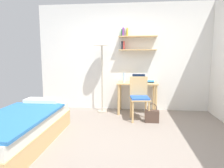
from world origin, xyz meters
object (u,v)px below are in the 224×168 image
(water_bottle, at_px, (124,78))
(handbag, at_px, (152,116))
(desk_chair, at_px, (139,96))
(bed, at_px, (20,129))
(book_stack, at_px, (150,81))
(standing_lamp, at_px, (102,45))
(laptop, at_px, (139,80))
(desk, at_px, (137,89))

(water_bottle, bearing_deg, handbag, -44.54)
(desk_chair, xyz_separation_m, handbag, (0.26, -0.16, -0.37))
(bed, bearing_deg, book_stack, 42.28)
(bed, height_order, handbag, bed)
(bed, relative_size, handbag, 5.08)
(water_bottle, bearing_deg, desk_chair, -51.03)
(bed, xyz_separation_m, standing_lamp, (0.96, 1.89, 1.35))
(handbag, bearing_deg, bed, -149.43)
(standing_lamp, bearing_deg, laptop, 1.20)
(book_stack, bearing_deg, desk_chair, -117.61)
(desk, relative_size, laptop, 2.76)
(desk, height_order, desk_chair, desk_chair)
(bed, relative_size, desk, 2.16)
(standing_lamp, bearing_deg, book_stack, 1.08)
(standing_lamp, distance_m, water_bottle, 0.91)
(bed, distance_m, water_bottle, 2.43)
(desk, bearing_deg, book_stack, 2.66)
(standing_lamp, height_order, handbag, standing_lamp)
(bed, xyz_separation_m, water_bottle, (1.49, 1.82, 0.61))
(bed, xyz_separation_m, laptop, (1.83, 1.91, 0.55))
(bed, distance_m, laptop, 2.70)
(desk_chair, bearing_deg, standing_lamp, 150.52)
(bed, relative_size, standing_lamp, 1.11)
(bed, distance_m, book_stack, 2.88)
(bed, bearing_deg, standing_lamp, 62.95)
(desk, relative_size, handbag, 2.35)
(desk, distance_m, water_bottle, 0.41)
(desk_chair, bearing_deg, book_stack, 62.39)
(standing_lamp, xyz_separation_m, handbag, (1.12, -0.65, -1.46))
(desk, height_order, water_bottle, water_bottle)
(desk, relative_size, desk_chair, 1.02)
(desk_chair, xyz_separation_m, laptop, (-0.00, 0.51, 0.28))
(desk, distance_m, book_stack, 0.35)
(standing_lamp, bearing_deg, desk, 0.50)
(bed, distance_m, standing_lamp, 2.51)
(laptop, bearing_deg, water_bottle, -166.28)
(bed, bearing_deg, desk, 46.59)
(bed, relative_size, water_bottle, 8.76)
(laptop, relative_size, handbag, 0.85)
(bed, xyz_separation_m, desk, (1.79, 1.89, 0.34))
(standing_lamp, bearing_deg, handbag, -30.25)
(standing_lamp, relative_size, handbag, 4.58)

